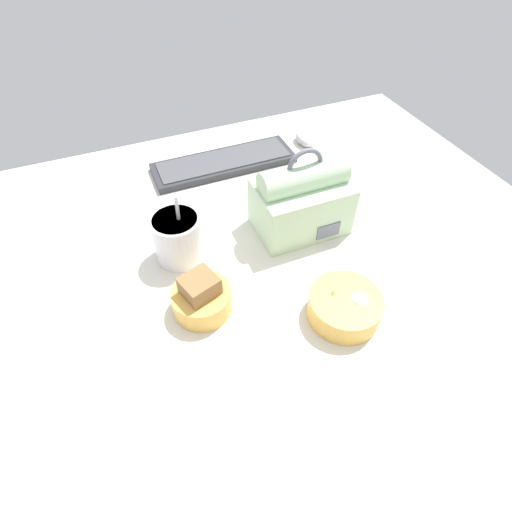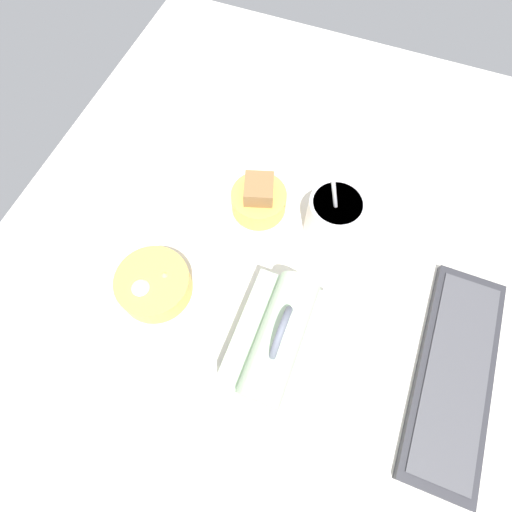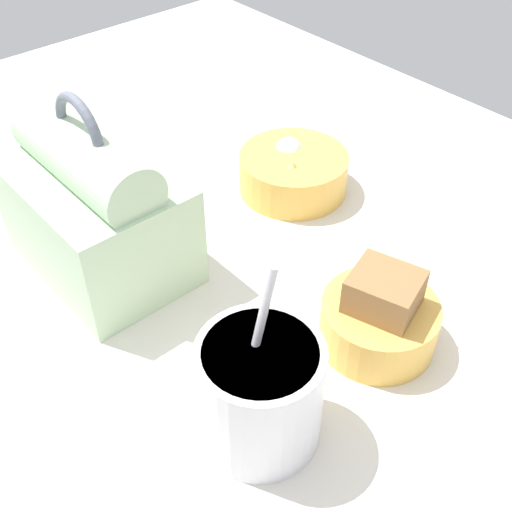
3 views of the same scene
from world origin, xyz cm
name	(u,v)px [view 3 (image 3 of 3)]	position (x,y,z in cm)	size (l,w,h in cm)	color
desk_surface	(226,311)	(0.00, 0.00, 1.00)	(140.00, 110.00, 2.00)	silver
lunch_bag	(96,208)	(13.62, 5.75, 9.39)	(19.52, 13.47, 20.01)	#B7D6AD
soup_cup	(260,391)	(-13.33, 7.16, 7.31)	(10.09, 10.09, 16.97)	silver
bento_bowl_sandwich	(379,318)	(-13.19, -7.71, 5.14)	(10.99, 10.99, 8.41)	#EAB24C
bento_bowl_snacks	(293,172)	(10.18, -18.94, 4.64)	(13.31, 13.31, 5.97)	#EAB24C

